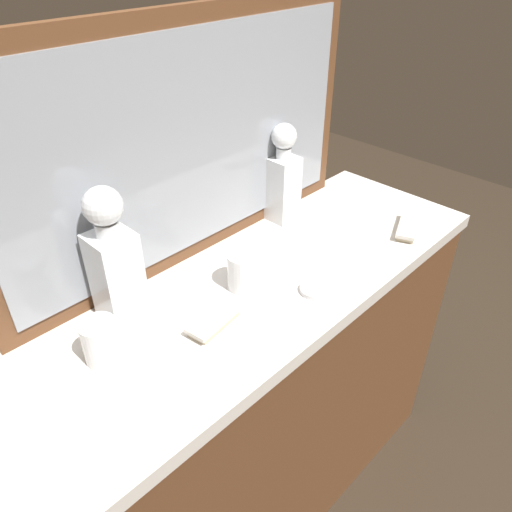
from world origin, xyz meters
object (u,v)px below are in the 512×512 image
at_px(crystal_decanter_right, 283,183).
at_px(crystal_tumbler_front, 244,272).
at_px(silver_brush_far_left, 214,321).
at_px(porcelain_dish, 316,289).
at_px(crystal_decanter_rear, 115,268).
at_px(silver_brush_front, 408,227).
at_px(crystal_tumbler_rear, 101,343).

xyz_separation_m(crystal_decanter_right, crystal_tumbler_front, (-0.31, -0.15, -0.07)).
distance_m(silver_brush_far_left, porcelain_dish, 0.26).
xyz_separation_m(crystal_tumbler_front, silver_brush_far_left, (-0.14, -0.05, -0.03)).
bearing_deg(crystal_decanter_rear, silver_brush_front, -19.50).
bearing_deg(porcelain_dish, crystal_decanter_rear, 144.88).
bearing_deg(crystal_tumbler_rear, porcelain_dish, -20.02).
xyz_separation_m(crystal_decanter_rear, crystal_tumbler_rear, (-0.10, -0.09, -0.09)).
relative_size(crystal_tumbler_rear, porcelain_dish, 1.21).
height_order(crystal_decanter_rear, porcelain_dish, crystal_decanter_rear).
relative_size(crystal_decanter_right, crystal_tumbler_front, 3.07).
height_order(crystal_decanter_right, porcelain_dish, crystal_decanter_right).
relative_size(crystal_decanter_rear, porcelain_dish, 4.10).
relative_size(crystal_decanter_rear, silver_brush_far_left, 2.26).
distance_m(crystal_tumbler_rear, crystal_tumbler_front, 0.36).
distance_m(crystal_decanter_rear, porcelain_dish, 0.46).
height_order(silver_brush_far_left, porcelain_dish, silver_brush_far_left).
distance_m(crystal_decanter_rear, silver_brush_far_left, 0.24).
relative_size(silver_brush_far_left, silver_brush_front, 0.89).
height_order(crystal_tumbler_rear, porcelain_dish, crystal_tumbler_rear).
distance_m(silver_brush_far_left, silver_brush_front, 0.65).
bearing_deg(silver_brush_far_left, crystal_decanter_rear, 124.20).
xyz_separation_m(crystal_tumbler_front, silver_brush_front, (0.50, -0.15, -0.03)).
height_order(crystal_tumbler_front, silver_brush_far_left, crystal_tumbler_front).
xyz_separation_m(crystal_decanter_rear, porcelain_dish, (0.36, -0.26, -0.12)).
height_order(crystal_decanter_rear, crystal_tumbler_rear, crystal_decanter_rear).
height_order(crystal_decanter_rear, crystal_tumbler_front, crystal_decanter_rear).
height_order(silver_brush_far_left, silver_brush_front, same).
bearing_deg(crystal_decanter_right, porcelain_dish, -124.97).
distance_m(crystal_tumbler_front, silver_brush_front, 0.53).
height_order(crystal_decanter_right, crystal_decanter_rear, crystal_decanter_rear).
bearing_deg(silver_brush_far_left, porcelain_dish, -18.86).
xyz_separation_m(crystal_tumbler_rear, silver_brush_far_left, (0.22, -0.09, -0.03)).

